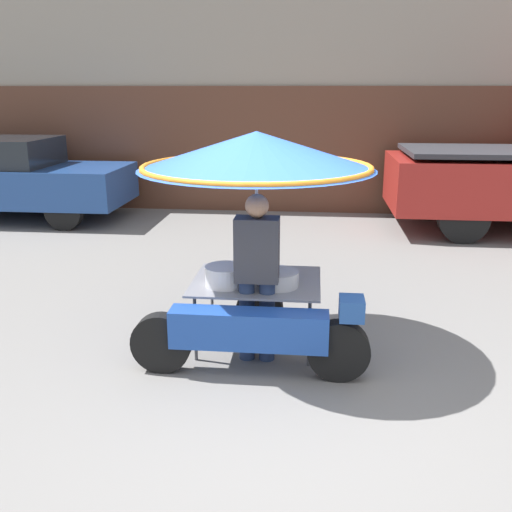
{
  "coord_description": "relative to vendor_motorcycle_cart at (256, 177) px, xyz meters",
  "views": [
    {
      "loc": [
        0.2,
        -3.93,
        2.35
      ],
      "look_at": [
        -0.32,
        1.02,
        0.89
      ],
      "focal_mm": 40.0,
      "sensor_mm": 36.0,
      "label": 1
    }
  ],
  "objects": [
    {
      "name": "parked_car",
      "position": [
        -5.17,
        5.03,
        -0.83
      ],
      "size": [
        4.36,
        1.76,
        1.49
      ],
      "color": "black",
      "rests_on": "ground"
    },
    {
      "name": "ground_plane",
      "position": [
        0.31,
        -1.01,
        -1.61
      ],
      "size": [
        36.0,
        36.0,
        0.0
      ],
      "primitive_type": "plane",
      "color": "slate"
    },
    {
      "name": "shopfront_building",
      "position": [
        0.31,
        7.24,
        0.4
      ],
      "size": [
        28.0,
        2.06,
        4.04
      ],
      "color": "gray",
      "rests_on": "ground"
    },
    {
      "name": "vendor_motorcycle_cart",
      "position": [
        0.0,
        0.0,
        0.0
      ],
      "size": [
        2.1,
        2.1,
        2.0
      ],
      "color": "black",
      "rests_on": "ground"
    },
    {
      "name": "vendor_person",
      "position": [
        0.03,
        -0.27,
        -0.77
      ],
      "size": [
        0.38,
        0.22,
        1.51
      ],
      "color": "navy",
      "rests_on": "ground"
    }
  ]
}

